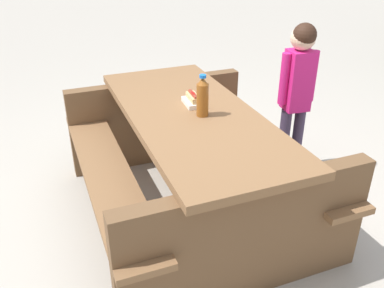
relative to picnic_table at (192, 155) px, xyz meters
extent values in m
plane|color=#ADA599|center=(0.00, 0.00, -0.44)|extent=(30.00, 30.00, 0.00)
cube|color=brown|center=(0.00, 0.00, 0.28)|extent=(1.83, 0.82, 0.05)
cube|color=brown|center=(-0.02, 0.56, -0.01)|extent=(1.81, 0.34, 0.04)
cube|color=brown|center=(0.02, -0.56, -0.01)|extent=(1.81, 0.34, 0.04)
cube|color=brown|center=(0.78, 0.03, -0.09)|extent=(0.15, 1.40, 0.70)
cube|color=brown|center=(-0.78, -0.03, -0.09)|extent=(0.15, 1.40, 0.70)
cylinder|color=brown|center=(-0.07, -0.04, 0.41)|extent=(0.07, 0.07, 0.20)
cone|color=brown|center=(-0.07, -0.04, 0.53)|extent=(0.07, 0.07, 0.04)
cylinder|color=blue|center=(-0.07, -0.04, 0.55)|extent=(0.04, 0.04, 0.02)
cube|color=white|center=(0.11, -0.05, 0.32)|extent=(0.18, 0.12, 0.03)
cube|color=#D8B272|center=(0.11, -0.05, 0.35)|extent=(0.15, 0.06, 0.04)
cylinder|color=maroon|center=(0.11, -0.05, 0.37)|extent=(0.14, 0.03, 0.03)
ellipsoid|color=maroon|center=(0.11, -0.05, 0.38)|extent=(0.07, 0.03, 0.01)
cylinder|color=#3F334C|center=(0.27, -0.86, -0.18)|extent=(0.08, 0.08, 0.53)
cylinder|color=#3F334C|center=(0.26, -0.98, -0.18)|extent=(0.08, 0.08, 0.53)
cube|color=#D11E72|center=(0.26, -0.92, 0.31)|extent=(0.18, 0.19, 0.45)
cylinder|color=#D11E72|center=(0.27, -0.81, 0.34)|extent=(0.07, 0.07, 0.38)
cylinder|color=#D11E72|center=(0.25, -1.03, 0.34)|extent=(0.07, 0.07, 0.38)
sphere|color=beige|center=(0.26, -0.92, 0.63)|extent=(0.18, 0.18, 0.18)
sphere|color=#331E14|center=(0.25, -0.92, 0.65)|extent=(0.17, 0.17, 0.17)
camera|label=1|loc=(-2.24, 0.79, 1.35)|focal=39.03mm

